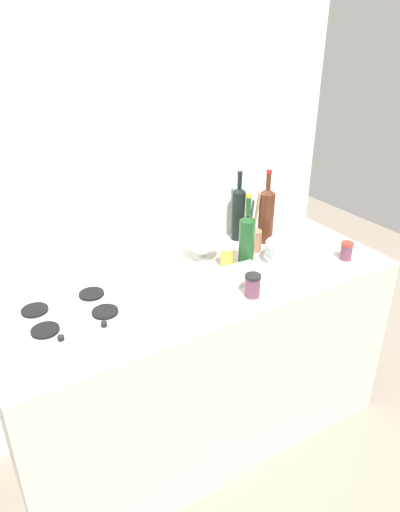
{
  "coord_description": "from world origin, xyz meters",
  "views": [
    {
      "loc": [
        -0.93,
        -1.53,
        1.94
      ],
      "look_at": [
        0.0,
        0.0,
        1.02
      ],
      "focal_mm": 32.81,
      "sensor_mm": 36.0,
      "label": 1
    }
  ],
  "objects_px": {
    "wine_bottle_mid_left": "(266,214)",
    "condiment_jar_rear": "(346,251)",
    "wine_bottle_leftmost": "(247,240)",
    "condiment_jar_spare": "(253,285)",
    "butter_dish": "(241,274)",
    "wine_bottle_mid_right": "(238,213)",
    "stovetop_hob": "(70,314)",
    "plate_stack": "(288,253)",
    "cutting_board": "(169,285)",
    "utensil_crock": "(253,238)",
    "mixing_bowl": "(203,250)",
    "condiment_jar_front": "(227,256)"
  },
  "relations": [
    {
      "from": "condiment_jar_front",
      "to": "condiment_jar_rear",
      "type": "bearing_deg",
      "value": -24.0
    },
    {
      "from": "wine_bottle_mid_left",
      "to": "condiment_jar_rear",
      "type": "xyz_separation_m",
      "value": [
        0.2,
        -0.36,
        -0.1
      ]
    },
    {
      "from": "plate_stack",
      "to": "condiment_jar_rear",
      "type": "bearing_deg",
      "value": -24.63
    },
    {
      "from": "butter_dish",
      "to": "cutting_board",
      "type": "distance_m",
      "value": 0.32
    },
    {
      "from": "butter_dish",
      "to": "cutting_board",
      "type": "height_order",
      "value": "butter_dish"
    },
    {
      "from": "cutting_board",
      "to": "utensil_crock",
      "type": "bearing_deg",
      "value": 10.69
    },
    {
      "from": "condiment_jar_front",
      "to": "wine_bottle_mid_right",
      "type": "bearing_deg",
      "value": 45.75
    },
    {
      "from": "mixing_bowl",
      "to": "cutting_board",
      "type": "height_order",
      "value": "mixing_bowl"
    },
    {
      "from": "stovetop_hob",
      "to": "condiment_jar_spare",
      "type": "bearing_deg",
      "value": -18.91
    },
    {
      "from": "utensil_crock",
      "to": "cutting_board",
      "type": "relative_size",
      "value": 1.35
    },
    {
      "from": "butter_dish",
      "to": "wine_bottle_mid_left",
      "type": "bearing_deg",
      "value": 37.87
    },
    {
      "from": "wine_bottle_leftmost",
      "to": "cutting_board",
      "type": "relative_size",
      "value": 1.62
    },
    {
      "from": "condiment_jar_spare",
      "to": "butter_dish",
      "type": "bearing_deg",
      "value": 76.41
    },
    {
      "from": "stovetop_hob",
      "to": "mixing_bowl",
      "type": "bearing_deg",
      "value": 13.27
    },
    {
      "from": "wine_bottle_leftmost",
      "to": "butter_dish",
      "type": "distance_m",
      "value": 0.17
    },
    {
      "from": "plate_stack",
      "to": "wine_bottle_leftmost",
      "type": "distance_m",
      "value": 0.22
    },
    {
      "from": "wine_bottle_mid_left",
      "to": "butter_dish",
      "type": "height_order",
      "value": "wine_bottle_mid_left"
    },
    {
      "from": "wine_bottle_mid_right",
      "to": "condiment_jar_rear",
      "type": "relative_size",
      "value": 4.1
    },
    {
      "from": "stovetop_hob",
      "to": "condiment_jar_spare",
      "type": "distance_m",
      "value": 0.74
    },
    {
      "from": "condiment_jar_front",
      "to": "utensil_crock",
      "type": "bearing_deg",
      "value": 20.2
    },
    {
      "from": "butter_dish",
      "to": "utensil_crock",
      "type": "distance_m",
      "value": 0.32
    },
    {
      "from": "wine_bottle_mid_left",
      "to": "condiment_jar_rear",
      "type": "distance_m",
      "value": 0.43
    },
    {
      "from": "plate_stack",
      "to": "condiment_jar_rear",
      "type": "xyz_separation_m",
      "value": [
        0.26,
        -0.12,
        -0.0
      ]
    },
    {
      "from": "wine_bottle_mid_left",
      "to": "mixing_bowl",
      "type": "xyz_separation_m",
      "value": [
        -0.37,
        0.01,
        -0.11
      ]
    },
    {
      "from": "plate_stack",
      "to": "condiment_jar_rear",
      "type": "height_order",
      "value": "plate_stack"
    },
    {
      "from": "butter_dish",
      "to": "wine_bottle_leftmost",
      "type": "bearing_deg",
      "value": 44.22
    },
    {
      "from": "mixing_bowl",
      "to": "condiment_jar_spare",
      "type": "height_order",
      "value": "condiment_jar_spare"
    },
    {
      "from": "plate_stack",
      "to": "utensil_crock",
      "type": "bearing_deg",
      "value": 106.97
    },
    {
      "from": "plate_stack",
      "to": "butter_dish",
      "type": "height_order",
      "value": "plate_stack"
    },
    {
      "from": "wine_bottle_leftmost",
      "to": "wine_bottle_mid_left",
      "type": "distance_m",
      "value": 0.3
    },
    {
      "from": "butter_dish",
      "to": "utensil_crock",
      "type": "relative_size",
      "value": 0.54
    },
    {
      "from": "stovetop_hob",
      "to": "wine_bottle_leftmost",
      "type": "bearing_deg",
      "value": -1.07
    },
    {
      "from": "utensil_crock",
      "to": "condiment_jar_rear",
      "type": "distance_m",
      "value": 0.45
    },
    {
      "from": "wine_bottle_mid_right",
      "to": "butter_dish",
      "type": "relative_size",
      "value": 2.23
    },
    {
      "from": "condiment_jar_front",
      "to": "condiment_jar_spare",
      "type": "distance_m",
      "value": 0.27
    },
    {
      "from": "stovetop_hob",
      "to": "mixing_bowl",
      "type": "distance_m",
      "value": 0.72
    },
    {
      "from": "plate_stack",
      "to": "cutting_board",
      "type": "relative_size",
      "value": 1.0
    },
    {
      "from": "wine_bottle_mid_right",
      "to": "mixing_bowl",
      "type": "height_order",
      "value": "wine_bottle_mid_right"
    },
    {
      "from": "wine_bottle_mid_right",
      "to": "condiment_jar_spare",
      "type": "xyz_separation_m",
      "value": [
        -0.28,
        -0.49,
        -0.1
      ]
    },
    {
      "from": "plate_stack",
      "to": "wine_bottle_mid_right",
      "type": "distance_m",
      "value": 0.36
    },
    {
      "from": "plate_stack",
      "to": "condiment_jar_front",
      "type": "height_order",
      "value": "condiment_jar_front"
    },
    {
      "from": "wine_bottle_leftmost",
      "to": "butter_dish",
      "type": "relative_size",
      "value": 2.2
    },
    {
      "from": "wine_bottle_mid_right",
      "to": "cutting_board",
      "type": "distance_m",
      "value": 0.61
    },
    {
      "from": "utensil_crock",
      "to": "condiment_jar_spare",
      "type": "xyz_separation_m",
      "value": [
        -0.26,
        -0.34,
        -0.01
      ]
    },
    {
      "from": "wine_bottle_mid_left",
      "to": "butter_dish",
      "type": "xyz_separation_m",
      "value": [
        -0.35,
        -0.27,
        -0.12
      ]
    },
    {
      "from": "wine_bottle_mid_left",
      "to": "cutting_board",
      "type": "bearing_deg",
      "value": -166.67
    },
    {
      "from": "wine_bottle_leftmost",
      "to": "condiment_jar_spare",
      "type": "height_order",
      "value": "wine_bottle_leftmost"
    },
    {
      "from": "wine_bottle_mid_left",
      "to": "condiment_jar_front",
      "type": "bearing_deg",
      "value": -158.26
    },
    {
      "from": "mixing_bowl",
      "to": "butter_dish",
      "type": "relative_size",
      "value": 1.08
    },
    {
      "from": "mixing_bowl",
      "to": "stovetop_hob",
      "type": "bearing_deg",
      "value": -166.73
    }
  ]
}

